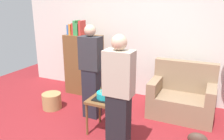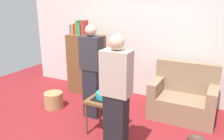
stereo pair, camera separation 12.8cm
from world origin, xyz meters
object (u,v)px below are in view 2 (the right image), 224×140
bookshelf (86,63)px  birthday_cake (105,96)px  person_holding_cake (116,98)px  side_table (105,104)px  wicker_basket (54,100)px  couch (183,98)px  person_blowing_candles (92,72)px

bookshelf → birthday_cake: size_ratio=5.01×
bookshelf → person_holding_cake: (1.55, -1.69, 0.15)m
person_holding_cake → birthday_cake: bearing=-45.5°
bookshelf → side_table: 1.68m
bookshelf → wicker_basket: bookshelf is taller
birthday_cake → wicker_basket: birthday_cake is taller
couch → person_blowing_candles: bearing=-153.4°
person_blowing_candles → wicker_basket: 1.10m
wicker_basket → person_holding_cake: bearing=-23.9°
bookshelf → person_blowing_candles: 1.14m
bookshelf → wicker_basket: size_ratio=4.45×
person_blowing_candles → person_holding_cake: same height
person_blowing_candles → side_table: bearing=-23.6°
birthday_cake → wicker_basket: (-1.29, 0.30, -0.46)m
person_blowing_candles → couch: bearing=41.5°
bookshelf → person_holding_cake: bearing=-47.4°
couch → bookshelf: bearing=175.6°
person_blowing_candles → bookshelf: bearing=143.2°
bookshelf → person_blowing_candles: person_blowing_candles is taller
person_holding_cake → wicker_basket: size_ratio=4.53×
bookshelf → birthday_cake: bookshelf is taller
side_table → wicker_basket: (-1.29, 0.30, -0.33)m
couch → birthday_cake: 1.48m
couch → wicker_basket: size_ratio=3.06×
side_table → person_blowing_candles: (-0.44, 0.35, 0.36)m
person_blowing_candles → wicker_basket: (-0.86, -0.05, -0.68)m
person_blowing_candles → birthday_cake: bearing=-23.6°
wicker_basket → person_blowing_candles: bearing=3.3°
couch → birthday_cake: (-1.00, -1.06, 0.27)m
couch → person_holding_cake: (-0.58, -1.53, 0.49)m
birthday_cake → person_blowing_candles: (-0.44, 0.35, 0.22)m
wicker_basket → side_table: bearing=-12.9°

